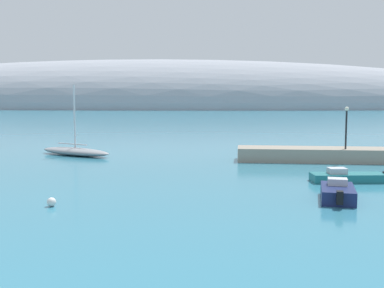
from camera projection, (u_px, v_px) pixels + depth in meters
name	position (u px, v px, depth m)	size (l,w,h in m)	color
distant_ridge	(148.00, 108.00, 191.15)	(299.62, 54.05, 36.51)	#999EA8
sailboat_grey_near_shore	(75.00, 151.00, 49.19)	(8.33, 5.76, 6.93)	gray
motorboat_navy_alongside_breakwater	(338.00, 193.00, 28.95)	(2.53, 4.33, 1.20)	navy
motorboat_teal_outer	(347.00, 177.00, 34.84)	(5.54, 2.03, 0.99)	#1E6B70
mooring_buoy_white	(51.00, 202.00, 27.40)	(0.50, 0.50, 0.50)	silver
harbor_lamp_post	(346.00, 123.00, 43.79)	(0.36, 0.36, 3.72)	black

